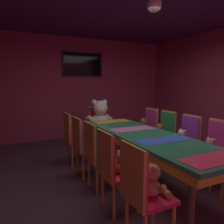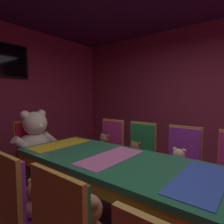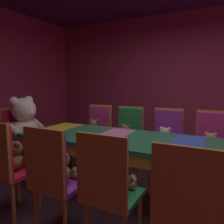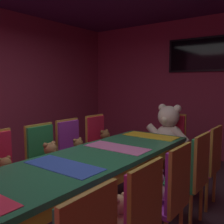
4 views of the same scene
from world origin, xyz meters
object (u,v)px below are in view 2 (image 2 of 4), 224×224
chair_right_2 (182,158)px  teddy_right_4 (104,146)px  teddy_right_3 (135,153)px  king_teddy_bear (36,137)px  banquet_table (149,176)px  teddy_left_4 (2,177)px  teddy_left_2 (90,224)px  throne_chair (30,146)px  chair_right_3 (140,150)px  chair_right_4 (110,144)px  teddy_left_3 (37,200)px  chair_left_3 (18,207)px  teddy_right_2 (178,162)px

chair_right_2 → teddy_right_4: 1.15m
teddy_right_3 → king_teddy_bear: bearing=-60.5°
banquet_table → teddy_left_4: 1.36m
teddy_left_2 → throne_chair: bearing=70.7°
chair_right_2 → chair_right_3: (-0.01, 0.59, 0.00)m
banquet_table → chair_right_2: 0.87m
teddy_left_2 → chair_right_4: size_ratio=0.35×
teddy_left_3 → throne_chair: size_ratio=0.30×
teddy_right_3 → king_teddy_bear: king_teddy_bear is taller
teddy_right_4 → chair_left_3: bearing=20.4°
teddy_right_4 → teddy_left_2: bearing=38.0°
teddy_left_2 → teddy_right_3: bearing=21.4°
teddy_left_2 → throne_chair: throne_chair is taller
teddy_left_4 → teddy_right_2: size_ratio=1.05×
teddy_left_3 → throne_chair: 1.66m
teddy_left_2 → teddy_right_3: 1.52m
teddy_right_3 → chair_right_4: chair_right_4 is taller
teddy_right_2 → teddy_right_4: teddy_right_4 is taller
chair_right_2 → throne_chair: 2.21m
chair_left_3 → teddy_right_2: 1.69m
teddy_right_4 → teddy_left_3: bearing=22.2°
teddy_left_4 → teddy_right_4: bearing=-0.8°
teddy_right_2 → teddy_right_4: (-0.02, 1.14, 0.01)m
chair_right_2 → teddy_right_3: size_ratio=3.27×
throne_chair → chair_right_2: bearing=23.1°
chair_left_3 → king_teddy_bear: bearing=56.3°
teddy_left_3 → chair_right_2: chair_right_2 is taller
teddy_right_2 → king_teddy_bear: (-0.73, 1.86, 0.17)m
teddy_left_3 → throne_chair: (0.73, 1.49, 0.02)m
chair_right_3 → teddy_left_3: bearing=1.5°
teddy_left_2 → teddy_left_4: 1.12m
teddy_left_2 → teddy_right_4: size_ratio=1.01×
teddy_left_2 → chair_right_3: 1.66m
banquet_table → teddy_left_3: bearing=144.0°
chair_right_3 → throne_chair: same height
chair_right_2 → teddy_left_2: bearing=-1.3°
chair_left_3 → teddy_right_4: 1.69m
chair_right_4 → teddy_left_2: bearing=35.3°
chair_left_3 → teddy_left_3: (0.14, 0.00, -0.02)m
banquet_table → teddy_left_2: 0.70m
banquet_table → throne_chair: size_ratio=3.00×
chair_right_3 → chair_right_2: bearing=90.6°
teddy_left_3 → chair_right_4: 1.70m
chair_left_3 → teddy_left_3: chair_left_3 is taller
throne_chair → chair_right_4: bearing=43.7°
teddy_left_3 → teddy_right_3: (1.45, 0.04, 0.00)m
teddy_right_2 → teddy_right_4: 1.14m
teddy_left_4 → chair_right_3: (1.60, -0.57, 0.01)m
chair_right_2 → chair_right_3: size_ratio=1.00×
teddy_left_4 → teddy_left_3: bearing=-89.6°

